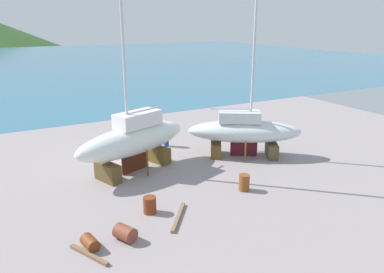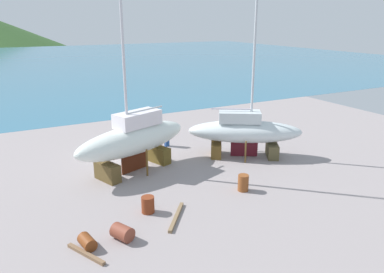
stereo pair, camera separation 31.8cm
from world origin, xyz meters
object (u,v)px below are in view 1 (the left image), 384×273
(barrel_rust_near, at_px, (244,183))
(barrel_ochre, at_px, (125,233))
(sailboat_small_center, at_px, (134,139))
(barrel_by_slipway, at_px, (90,243))
(worker, at_px, (166,135))
(sailboat_large_starboard, at_px, (244,131))
(barrel_tipped_right, at_px, (150,205))

(barrel_rust_near, relative_size, barrel_ochre, 1.02)
(sailboat_small_center, xyz_separation_m, barrel_by_slipway, (-4.59, -7.09, -1.83))
(worker, height_order, barrel_by_slipway, worker)
(sailboat_large_starboard, height_order, barrel_rust_near, sailboat_large_starboard)
(sailboat_large_starboard, relative_size, barrel_by_slipway, 13.44)
(sailboat_small_center, xyz_separation_m, worker, (3.73, 3.42, -1.23))
(sailboat_small_center, xyz_separation_m, barrel_ochre, (-3.10, -7.17, -1.76))
(worker, xyz_separation_m, barrel_ochre, (-6.83, -10.60, -0.53))
(worker, relative_size, barrel_ochre, 1.84)
(barrel_rust_near, bearing_deg, worker, 93.85)
(worker, xyz_separation_m, barrel_tipped_right, (-4.98, -8.86, -0.44))
(barrel_by_slipway, height_order, barrel_ochre, barrel_ochre)
(sailboat_large_starboard, distance_m, barrel_by_slipway, 13.68)
(barrel_rust_near, distance_m, barrel_by_slipway, 9.06)
(barrel_tipped_right, bearing_deg, sailboat_small_center, 77.05)
(sailboat_small_center, bearing_deg, barrel_ochre, 46.65)
(sailboat_small_center, height_order, worker, sailboat_small_center)
(sailboat_large_starboard, relative_size, barrel_tipped_right, 13.97)
(sailboat_small_center, bearing_deg, barrel_tipped_right, 57.11)
(barrel_rust_near, height_order, barrel_ochre, barrel_rust_near)
(barrel_tipped_right, xyz_separation_m, barrel_by_slipway, (-3.34, -1.65, -0.15))
(barrel_rust_near, distance_m, barrel_ochre, 7.61)
(worker, height_order, barrel_tipped_right, worker)
(sailboat_large_starboard, bearing_deg, barrel_by_slipway, -122.26)
(barrel_rust_near, height_order, barrel_by_slipway, barrel_rust_near)
(barrel_tipped_right, height_order, barrel_ochre, barrel_tipped_right)
(sailboat_large_starboard, distance_m, worker, 5.96)
(worker, distance_m, barrel_ochre, 12.62)
(sailboat_small_center, height_order, sailboat_large_starboard, sailboat_small_center)
(sailboat_small_center, distance_m, barrel_rust_near, 7.26)
(barrel_tipped_right, bearing_deg, barrel_ochre, -136.95)
(barrel_rust_near, bearing_deg, sailboat_large_starboard, 54.59)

